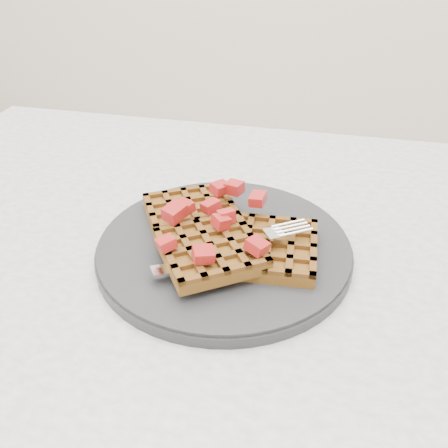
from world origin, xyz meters
TOP-DOWN VIEW (x-y plane):
  - table at (0.00, 0.00)m, footprint 1.20×0.80m
  - plate at (-0.11, 0.04)m, footprint 0.28×0.28m
  - waffles at (-0.11, 0.03)m, footprint 0.22×0.21m
  - strawberry_pile at (-0.11, 0.04)m, footprint 0.15×0.15m
  - fork at (-0.08, 0.01)m, footprint 0.16×0.12m

SIDE VIEW (x-z plane):
  - table at x=0.00m, z-range 0.26..1.01m
  - plate at x=-0.11m, z-range 0.75..0.77m
  - fork at x=-0.08m, z-range 0.77..0.78m
  - waffles at x=-0.11m, z-range 0.76..0.79m
  - strawberry_pile at x=-0.11m, z-range 0.79..0.82m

